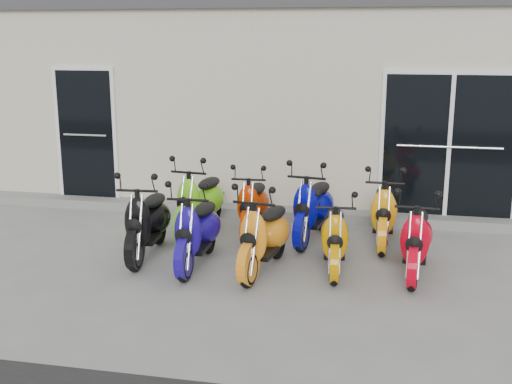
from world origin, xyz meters
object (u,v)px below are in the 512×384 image
scooter_front_orange_b (335,227)px  scooter_front_orange_a (265,225)px  scooter_back_red (253,198)px  scooter_front_black (147,212)px  scooter_back_blue (313,198)px  scooter_back_green (200,193)px  scooter_front_blue (197,221)px  scooter_back_yellow (384,203)px  scooter_front_red (417,229)px

scooter_front_orange_b → scooter_front_orange_a: bearing=-169.3°
scooter_back_red → scooter_front_black: bearing=-135.3°
scooter_front_orange_b → scooter_front_black: bearing=174.8°
scooter_front_orange_a → scooter_back_blue: bearing=81.3°
scooter_front_orange_a → scooter_back_green: size_ratio=0.97×
scooter_front_blue → scooter_back_blue: size_ratio=0.97×
scooter_back_yellow → scooter_front_blue: bearing=-148.2°
scooter_front_blue → scooter_front_red: scooter_front_blue is taller
scooter_front_orange_b → scooter_back_yellow: scooter_back_yellow is taller
scooter_front_orange_b → scooter_back_blue: (-0.40, 1.12, 0.06)m
scooter_front_orange_b → scooter_back_yellow: (0.57, 1.15, 0.04)m
scooter_front_blue → scooter_back_blue: (1.27, 1.33, 0.02)m
scooter_front_blue → scooter_back_red: scooter_front_blue is taller
scooter_front_orange_a → scooter_front_red: scooter_front_orange_a is taller
scooter_front_red → scooter_back_yellow: (-0.39, 1.12, 0.01)m
scooter_front_orange_b → scooter_back_green: 2.33m
scooter_front_orange_b → scooter_back_yellow: size_ratio=0.93×
scooter_front_blue → scooter_front_red: 2.64m
scooter_front_black → scooter_back_blue: bearing=24.8°
scooter_front_black → scooter_front_orange_a: size_ratio=1.02×
scooter_back_red → scooter_back_yellow: bearing=-2.9°
scooter_front_black → scooter_front_red: bearing=-3.9°
scooter_front_orange_a → scooter_front_red: size_ratio=1.02×
scooter_front_black → scooter_back_yellow: bearing=16.7°
scooter_front_red → scooter_front_orange_b: bearing=-173.2°
scooter_back_green → scooter_front_blue: bearing=-68.2°
scooter_front_orange_b → scooter_back_green: size_ratio=0.90×
scooter_back_red → scooter_back_blue: 0.87m
scooter_front_red → scooter_back_red: size_ratio=1.04×
scooter_back_red → scooter_front_blue: bearing=-107.7°
scooter_back_red → scooter_back_yellow: scooter_back_yellow is taller
scooter_front_orange_b → scooter_back_blue: 1.19m
scooter_front_orange_a → scooter_back_red: size_ratio=1.06×
scooter_front_black → scooter_front_orange_a: bearing=-12.9°
scooter_front_blue → scooter_front_orange_b: bearing=6.9°
scooter_front_orange_b → scooter_front_red: bearing=-3.2°
scooter_back_blue → scooter_front_orange_a: bearing=-98.9°
scooter_front_red → scooter_front_orange_a: bearing=-166.7°
scooter_front_blue → scooter_front_orange_a: size_ratio=1.00×
scooter_front_blue → scooter_front_orange_a: (0.85, -0.02, 0.00)m
scooter_front_black → scooter_back_yellow: scooter_front_black is taller
scooter_back_blue → scooter_front_orange_b: bearing=-62.1°
scooter_front_orange_a → scooter_back_blue: scooter_back_blue is taller
scooter_front_blue → scooter_back_red: size_ratio=1.06×
scooter_back_green → scooter_back_blue: 1.64m
scooter_front_blue → scooter_back_green: bearing=105.0°
scooter_back_green → scooter_front_red: bearing=-13.4°
scooter_front_orange_b → scooter_back_red: (-1.27, 1.20, 0.01)m
scooter_front_orange_a → scooter_back_yellow: (1.39, 1.39, -0.00)m
scooter_back_yellow → scooter_back_blue: bearing=-177.8°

